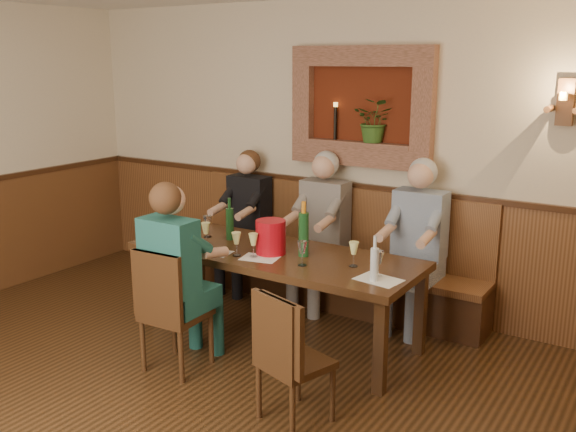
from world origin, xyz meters
name	(u,v)px	position (x,y,z in m)	size (l,w,h in m)	color
room_shell	(79,132)	(0.00, 0.00, 1.89)	(6.04, 6.04, 2.82)	beige
wainscoting	(97,358)	(0.00, 0.00, 0.59)	(6.02, 6.02, 1.15)	#533017
wall_niche	(365,112)	(0.24, 2.94, 1.81)	(1.36, 0.30, 1.06)	#511B0B
wall_sconce	(565,103)	(1.90, 2.93, 1.94)	(0.25, 0.20, 0.35)	#533017
dining_table	(274,261)	(0.00, 1.85, 0.68)	(2.40, 0.90, 0.75)	#371E10
bench	(330,270)	(0.00, 2.79, 0.33)	(3.00, 0.45, 1.11)	#381E0F
chair_near_left	(175,334)	(-0.33, 1.01, 0.28)	(0.44, 0.44, 0.95)	#371E10
chair_near_right	(293,384)	(0.80, 0.87, 0.26)	(0.49, 0.49, 0.88)	#371E10
person_bench_left	(244,233)	(-0.92, 2.69, 0.58)	(0.41, 0.50, 1.40)	black
person_bench_mid	(320,244)	(-0.05, 2.69, 0.60)	(0.43, 0.53, 1.45)	#5E5856
person_bench_right	(414,260)	(0.87, 2.69, 0.61)	(0.44, 0.54, 1.47)	navy
person_chair_front	(180,291)	(-0.33, 1.07, 0.59)	(0.42, 0.52, 1.43)	#163F4F
spittoon_bucket	(271,237)	(0.00, 1.79, 0.89)	(0.24, 0.24, 0.27)	#B50B17
wine_bottle_green_a	(304,233)	(0.26, 1.88, 0.93)	(0.11, 0.11, 0.44)	#19471E
wine_bottle_green_b	(230,223)	(-0.52, 1.94, 0.90)	(0.08, 0.08, 0.37)	#19471E
water_bottle	(374,263)	(0.98, 1.64, 0.88)	(0.08, 0.08, 0.33)	silver
tasting_sheet_a	(171,239)	(-0.96, 1.68, 0.75)	(0.29, 0.21, 0.00)	white
tasting_sheet_b	(260,258)	(0.00, 1.65, 0.75)	(0.29, 0.20, 0.00)	white
tasting_sheet_c	(379,280)	(1.00, 1.68, 0.75)	(0.31, 0.22, 0.00)	white
tasting_sheet_d	(215,253)	(-0.39, 1.57, 0.75)	(0.26, 0.18, 0.00)	white
wine_glass_0	(207,226)	(-0.73, 1.90, 0.85)	(0.08, 0.08, 0.19)	white
wine_glass_1	(236,244)	(-0.19, 1.60, 0.85)	(0.08, 0.08, 0.19)	#F9FF98
wine_glass_2	(253,245)	(-0.06, 1.64, 0.85)	(0.08, 0.08, 0.19)	#F9FF98
wine_glass_3	(354,254)	(0.71, 1.86, 0.85)	(0.08, 0.08, 0.19)	#F9FF98
wine_glass_4	(378,264)	(0.96, 1.75, 0.85)	(0.08, 0.08, 0.19)	white
wine_glass_5	(206,234)	(-0.59, 1.71, 0.85)	(0.08, 0.08, 0.19)	#F9FF98
wine_glass_6	(302,253)	(0.38, 1.67, 0.85)	(0.08, 0.08, 0.19)	white
wine_glass_7	(166,228)	(-1.00, 1.66, 0.85)	(0.08, 0.08, 0.19)	#F9FF98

